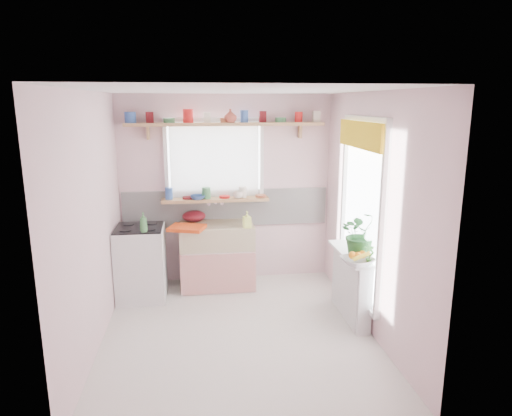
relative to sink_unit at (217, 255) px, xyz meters
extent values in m
plane|color=silver|center=(0.15, -1.29, -0.43)|extent=(3.20, 3.20, 0.00)
plane|color=white|center=(0.15, -1.29, 2.07)|extent=(3.20, 3.20, 0.00)
plane|color=beige|center=(0.15, 0.31, 0.82)|extent=(2.80, 0.00, 2.80)
plane|color=beige|center=(0.15, -2.89, 0.82)|extent=(2.80, 0.00, 2.80)
plane|color=beige|center=(-1.25, -1.29, 0.82)|extent=(0.00, 3.20, 3.20)
plane|color=beige|center=(1.55, -1.29, 0.82)|extent=(0.00, 3.20, 3.20)
cube|color=white|center=(0.15, 0.29, 0.57)|extent=(2.74, 0.03, 0.50)
cube|color=pink|center=(0.15, 0.29, 0.37)|extent=(2.74, 0.02, 0.12)
cube|color=white|center=(0.00, 0.30, 1.22)|extent=(1.20, 0.01, 1.00)
cube|color=white|center=(0.00, 0.24, 1.22)|extent=(1.15, 0.02, 0.95)
cube|color=white|center=(1.54, -1.09, 0.82)|extent=(0.01, 1.10, 1.90)
cube|color=gold|center=(1.46, -1.09, 1.63)|extent=(0.03, 1.20, 0.28)
cube|color=white|center=(0.00, 0.01, -0.16)|extent=(0.85, 0.55, 0.55)
cube|color=#E04B42|center=(0.00, -0.27, -0.16)|extent=(0.95, 0.02, 0.53)
cube|color=beige|center=(0.00, 0.01, 0.27)|extent=(0.95, 0.55, 0.30)
cylinder|color=silver|center=(0.00, 0.26, 0.67)|extent=(0.03, 0.22, 0.03)
cube|color=white|center=(-0.95, -0.24, 0.02)|extent=(0.58, 0.58, 0.90)
cube|color=black|center=(-0.95, -0.24, 0.47)|extent=(0.56, 0.56, 0.02)
cylinder|color=black|center=(-1.09, -0.38, 0.49)|extent=(0.14, 0.14, 0.01)
cylinder|color=black|center=(-0.81, -0.38, 0.49)|extent=(0.14, 0.14, 0.01)
cylinder|color=black|center=(-1.09, -0.10, 0.49)|extent=(0.14, 0.14, 0.01)
cylinder|color=black|center=(-0.81, -0.10, 0.49)|extent=(0.14, 0.14, 0.01)
cube|color=white|center=(1.45, -1.09, -0.06)|extent=(0.15, 0.90, 0.75)
cube|color=white|center=(1.42, -1.09, 0.33)|extent=(0.22, 0.95, 0.03)
cube|color=tan|center=(0.00, 0.19, 0.71)|extent=(1.40, 0.22, 0.04)
cube|color=tan|center=(0.15, 0.18, 1.69)|extent=(2.52, 0.24, 0.04)
cylinder|color=#3359A5|center=(-1.03, 0.18, 1.77)|extent=(0.11, 0.11, 0.12)
cylinder|color=#590F14|center=(-0.79, 0.18, 1.77)|extent=(0.11, 0.11, 0.12)
cylinder|color=#3F7F4C|center=(-0.56, 0.18, 1.74)|extent=(0.11, 0.11, 0.06)
cylinder|color=red|center=(-0.32, 0.18, 1.77)|extent=(0.11, 0.11, 0.12)
cylinder|color=silver|center=(-0.09, 0.18, 1.77)|extent=(0.11, 0.11, 0.12)
cylinder|color=#A55133|center=(0.15, 0.18, 1.74)|extent=(0.11, 0.11, 0.06)
cylinder|color=#3359A5|center=(0.39, 0.18, 1.77)|extent=(0.11, 0.11, 0.12)
cylinder|color=#590F14|center=(0.62, 0.18, 1.77)|extent=(0.11, 0.11, 0.12)
cylinder|color=#3F7F4C|center=(0.86, 0.18, 1.74)|extent=(0.11, 0.11, 0.06)
cylinder|color=red|center=(1.09, 0.18, 1.77)|extent=(0.11, 0.11, 0.12)
cylinder|color=silver|center=(1.33, 0.18, 1.77)|extent=(0.11, 0.11, 0.12)
cylinder|color=#3359A5|center=(-0.62, 0.19, 0.79)|extent=(0.11, 0.11, 0.12)
cylinder|color=#590F14|center=(-0.37, 0.19, 0.79)|extent=(0.11, 0.11, 0.12)
cylinder|color=#3F7F4C|center=(-0.12, 0.19, 0.76)|extent=(0.11, 0.11, 0.06)
cylinder|color=red|center=(0.12, 0.19, 0.79)|extent=(0.11, 0.11, 0.12)
cylinder|color=silver|center=(0.37, 0.19, 0.79)|extent=(0.11, 0.11, 0.12)
cylinder|color=#A55133|center=(0.62, 0.19, 0.76)|extent=(0.11, 0.11, 0.06)
cube|color=#DE4313|center=(-0.38, -0.19, 0.44)|extent=(0.50, 0.43, 0.04)
ellipsoid|color=maroon|center=(-0.29, 0.21, 0.49)|extent=(0.36, 0.36, 0.14)
imported|color=#245A28|center=(1.48, -1.26, 0.60)|extent=(0.49, 0.43, 0.52)
imported|color=silver|center=(1.36, -1.49, 0.38)|extent=(0.41, 0.41, 0.08)
imported|color=#316A2A|center=(1.48, -1.49, 0.45)|extent=(0.12, 0.09, 0.22)
imported|color=#E3F26B|center=(0.37, -0.19, 0.52)|extent=(0.11, 0.11, 0.21)
imported|color=white|center=(0.29, 0.13, 0.78)|extent=(0.16, 0.16, 0.10)
imported|color=#2D5093|center=(-0.23, 0.13, 0.76)|extent=(0.20, 0.20, 0.06)
imported|color=#A34232|center=(0.20, 0.12, 1.79)|extent=(0.18, 0.18, 0.17)
imported|color=#408145|center=(-0.87, -0.46, 0.60)|extent=(0.10, 0.10, 0.23)
sphere|color=orange|center=(1.36, -1.49, 0.44)|extent=(0.08, 0.08, 0.08)
sphere|color=orange|center=(1.42, -1.46, 0.44)|extent=(0.08, 0.08, 0.08)
sphere|color=orange|center=(1.31, -1.47, 0.44)|extent=(0.08, 0.08, 0.08)
cylinder|color=yellow|center=(1.38, -1.54, 0.45)|extent=(0.18, 0.04, 0.10)
camera|label=1|loc=(-0.23, -5.71, 1.95)|focal=32.00mm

